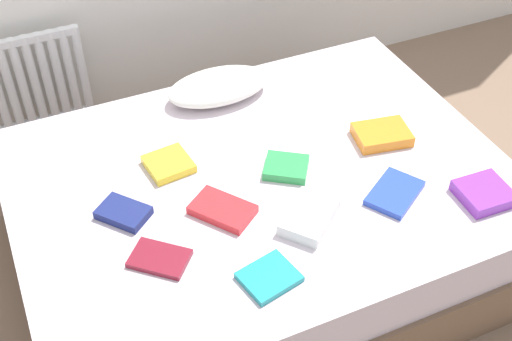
{
  "coord_description": "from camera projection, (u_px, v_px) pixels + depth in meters",
  "views": [
    {
      "loc": [
        -0.82,
        -1.79,
        2.3
      ],
      "look_at": [
        0.0,
        0.05,
        0.48
      ],
      "focal_mm": 46.67,
      "sensor_mm": 36.0,
      "label": 1
    }
  ],
  "objects": [
    {
      "name": "radiator",
      "position": [
        35.0,
        82.0,
        3.34
      ],
      "size": [
        0.53,
        0.04,
        0.52
      ],
      "color": "white",
      "rests_on": "ground"
    },
    {
      "name": "textbook_yellow",
      "position": [
        169.0,
        164.0,
        2.69
      ],
      "size": [
        0.19,
        0.19,
        0.04
      ],
      "primitive_type": "cube",
      "rotation": [
        0.0,
        0.0,
        0.11
      ],
      "color": "yellow",
      "rests_on": "bed"
    },
    {
      "name": "ground_plane",
      "position": [
        261.0,
        256.0,
        3.0
      ],
      "size": [
        8.0,
        8.0,
        0.0
      ],
      "primitive_type": "plane",
      "color": "#7F6651"
    },
    {
      "name": "textbook_green",
      "position": [
        286.0,
        167.0,
        2.67
      ],
      "size": [
        0.23,
        0.22,
        0.04
      ],
      "primitive_type": "cube",
      "rotation": [
        0.0,
        0.0,
        -0.59
      ],
      "color": "green",
      "rests_on": "bed"
    },
    {
      "name": "pillow",
      "position": [
        218.0,
        86.0,
        3.03
      ],
      "size": [
        0.48,
        0.27,
        0.11
      ],
      "primitive_type": "ellipsoid",
      "color": "white",
      "rests_on": "bed"
    },
    {
      "name": "textbook_maroon",
      "position": [
        160.0,
        258.0,
        2.33
      ],
      "size": [
        0.24,
        0.23,
        0.02
      ],
      "primitive_type": "cube",
      "rotation": [
        0.0,
        0.0,
        -0.72
      ],
      "color": "maroon",
      "rests_on": "bed"
    },
    {
      "name": "textbook_navy",
      "position": [
        123.0,
        212.0,
        2.49
      ],
      "size": [
        0.22,
        0.22,
        0.03
      ],
      "primitive_type": "cube",
      "rotation": [
        0.0,
        0.0,
        -0.88
      ],
      "color": "navy",
      "rests_on": "bed"
    },
    {
      "name": "bed",
      "position": [
        261.0,
        218.0,
        2.84
      ],
      "size": [
        2.0,
        1.5,
        0.5
      ],
      "color": "brown",
      "rests_on": "ground"
    },
    {
      "name": "textbook_purple",
      "position": [
        484.0,
        193.0,
        2.55
      ],
      "size": [
        0.2,
        0.19,
        0.05
      ],
      "primitive_type": "cube",
      "rotation": [
        0.0,
        0.0,
        -0.04
      ],
      "color": "purple",
      "rests_on": "bed"
    },
    {
      "name": "textbook_blue",
      "position": [
        395.0,
        193.0,
        2.57
      ],
      "size": [
        0.28,
        0.26,
        0.03
      ],
      "primitive_type": "cube",
      "rotation": [
        0.0,
        0.0,
        0.56
      ],
      "color": "#2847B7",
      "rests_on": "bed"
    },
    {
      "name": "textbook_orange",
      "position": [
        382.0,
        135.0,
        2.82
      ],
      "size": [
        0.25,
        0.21,
        0.05
      ],
      "primitive_type": "cube",
      "rotation": [
        0.0,
        0.0,
        -0.18
      ],
      "color": "orange",
      "rests_on": "bed"
    },
    {
      "name": "textbook_white",
      "position": [
        309.0,
        217.0,
        2.46
      ],
      "size": [
        0.28,
        0.27,
        0.05
      ],
      "primitive_type": "cube",
      "rotation": [
        0.0,
        0.0,
        0.69
      ],
      "color": "white",
      "rests_on": "bed"
    },
    {
      "name": "textbook_teal",
      "position": [
        269.0,
        277.0,
        2.27
      ],
      "size": [
        0.21,
        0.19,
        0.02
      ],
      "primitive_type": "cube",
      "rotation": [
        0.0,
        0.0,
        0.22
      ],
      "color": "teal",
      "rests_on": "bed"
    },
    {
      "name": "textbook_red",
      "position": [
        223.0,
        210.0,
        2.5
      ],
      "size": [
        0.25,
        0.27,
        0.03
      ],
      "primitive_type": "cube",
      "rotation": [
        0.0,
        0.0,
        -0.94
      ],
      "color": "red",
      "rests_on": "bed"
    }
  ]
}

